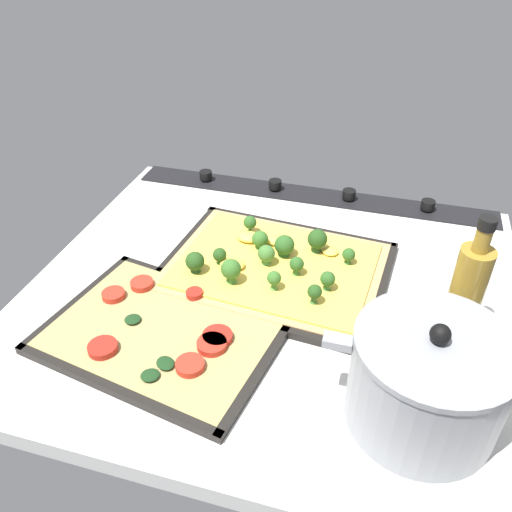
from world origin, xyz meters
TOP-DOWN VIEW (x-y plane):
  - ground_plane at (0.00, 0.00)cm, footprint 80.76×72.64cm
  - stove_control_panel at (0.00, -32.82)cm, footprint 77.53×7.00cm
  - baking_tray_front at (0.85, -4.40)cm, footprint 40.26×32.45cm
  - broccoli_pizza at (1.15, -4.43)cm, footprint 37.67×29.86cm
  - baking_tray_back at (13.19, 15.29)cm, footprint 37.79×30.72cm
  - veggie_pizza_back at (13.06, 15.36)cm, footprint 35.00×27.93cm
  - cooking_pot at (-23.90, 19.74)cm, footprint 25.77×18.94cm
  - oil_bottle at (-28.76, 2.92)cm, footprint 4.81×4.81cm

SIDE VIEW (x-z plane):
  - ground_plane at x=0.00cm, z-range -3.00..0.00cm
  - baking_tray_front at x=0.85cm, z-range -0.29..1.01cm
  - baking_tray_back at x=13.19cm, z-range -0.28..1.02cm
  - stove_control_panel at x=0.00cm, z-range -0.75..1.85cm
  - veggie_pizza_back at x=13.06cm, z-range 0.15..2.05cm
  - broccoli_pizza at x=1.15cm, z-range -1.09..4.66cm
  - cooking_pot at x=-23.90cm, z-range -1.15..14.50cm
  - oil_bottle at x=-28.76cm, z-range -1.85..18.60cm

